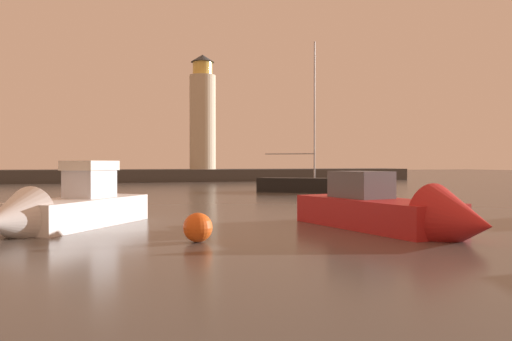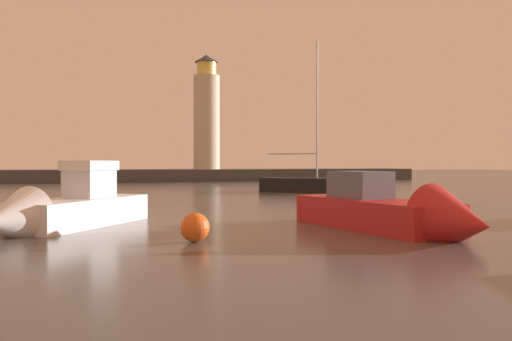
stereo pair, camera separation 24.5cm
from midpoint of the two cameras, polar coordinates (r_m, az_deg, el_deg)
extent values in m
plane|color=#4C4742|center=(31.29, -5.34, -3.14)|extent=(220.00, 220.00, 0.00)
cube|color=#423F3D|center=(60.71, -10.75, -0.54)|extent=(63.70, 6.22, 1.40)
cylinder|color=beige|center=(61.72, -5.40, 5.34)|extent=(3.10, 3.10, 11.19)
cylinder|color=#F2CC59|center=(62.54, -5.41, 11.18)|extent=(2.33, 2.33, 1.57)
cone|color=#33383D|center=(62.78, -5.41, 12.28)|extent=(2.79, 2.79, 0.90)
cube|color=white|center=(18.90, -18.56, -4.38)|extent=(4.85, 5.66, 0.95)
cone|color=white|center=(16.45, -25.57, -5.04)|extent=(2.61, 2.58, 1.92)
cube|color=silver|center=(19.24, -17.66, -1.42)|extent=(1.89, 1.97, 0.97)
cube|color=silver|center=(19.23, -17.67, 0.54)|extent=(2.08, 2.16, 0.34)
cube|color=#B21E1E|center=(17.68, 13.20, -4.67)|extent=(3.33, 6.32, 0.98)
cone|color=#B21E1E|center=(15.18, 22.05, -5.45)|extent=(2.46, 2.36, 2.12)
cube|color=#595960|center=(18.12, 11.85, -1.53)|extent=(1.76, 2.22, 0.92)
cube|color=black|center=(38.07, 5.97, -1.63)|extent=(6.71, 5.89, 1.06)
cylinder|color=#B7B7BC|center=(38.04, 6.99, 6.70)|extent=(0.12, 0.12, 9.99)
cylinder|color=#B7B7BC|center=(38.39, 4.22, 1.87)|extent=(3.06, 2.44, 0.09)
sphere|color=#EA5919|center=(14.30, -6.31, -6.30)|extent=(0.81, 0.81, 0.81)
camera|label=1|loc=(0.12, -89.67, 0.01)|focal=36.00mm
camera|label=2|loc=(0.12, 90.33, -0.01)|focal=36.00mm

